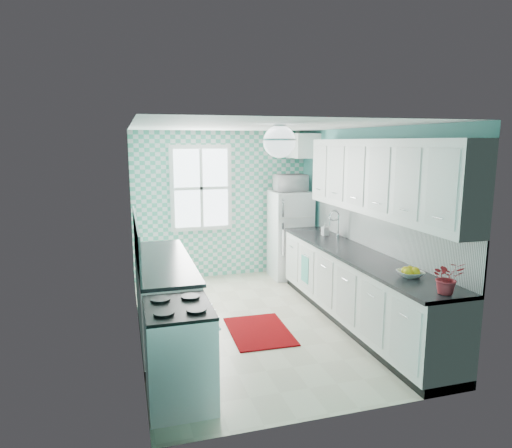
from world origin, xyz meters
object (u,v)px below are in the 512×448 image
object	(u,v)px
sink	(328,239)
fruit_bowl	(410,274)
fridge	(290,235)
potted_plant	(447,277)
microwave	(291,183)
ceiling_light	(279,141)
stove	(179,352)

from	to	relation	value
sink	fruit_bowl	world-z (taller)	sink
fridge	fruit_bowl	size ratio (longest dim) A/B	5.80
sink	potted_plant	xyz separation A→B (m)	(-0.00, -2.53, 0.16)
fruit_bowl	microwave	xyz separation A→B (m)	(-0.09, 3.29, 0.66)
potted_plant	microwave	bearing A→B (deg)	91.34
ceiling_light	potted_plant	bearing A→B (deg)	-46.31
ceiling_light	sink	xyz separation A→B (m)	(1.20, 1.28, -1.39)
stove	fruit_bowl	bearing A→B (deg)	4.02
ceiling_light	potted_plant	distance (m)	2.13
fridge	microwave	world-z (taller)	microwave
ceiling_light	fridge	world-z (taller)	ceiling_light
fruit_bowl	fridge	bearing A→B (deg)	91.57
ceiling_light	potted_plant	xyz separation A→B (m)	(1.20, -1.26, -1.23)
stove	potted_plant	size ratio (longest dim) A/B	2.85
sink	fruit_bowl	distance (m)	1.98
stove	sink	distance (m)	3.20
stove	sink	size ratio (longest dim) A/B	1.67
potted_plant	microwave	world-z (taller)	microwave
ceiling_light	fruit_bowl	world-z (taller)	ceiling_light
ceiling_light	stove	world-z (taller)	ceiling_light
potted_plant	microwave	distance (m)	3.88
fruit_bowl	potted_plant	xyz separation A→B (m)	(0.00, -0.55, 0.12)
microwave	sink	bearing A→B (deg)	93.09
ceiling_light	sink	size ratio (longest dim) A/B	0.66
fridge	potted_plant	size ratio (longest dim) A/B	4.79
ceiling_light	potted_plant	world-z (taller)	ceiling_light
fruit_bowl	stove	bearing A→B (deg)	-178.26
fruit_bowl	microwave	bearing A→B (deg)	91.57
ceiling_light	stove	size ratio (longest dim) A/B	0.40
fridge	potted_plant	bearing A→B (deg)	-87.30
stove	fruit_bowl	distance (m)	2.45
sink	microwave	xyz separation A→B (m)	(-0.09, 1.31, 0.70)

